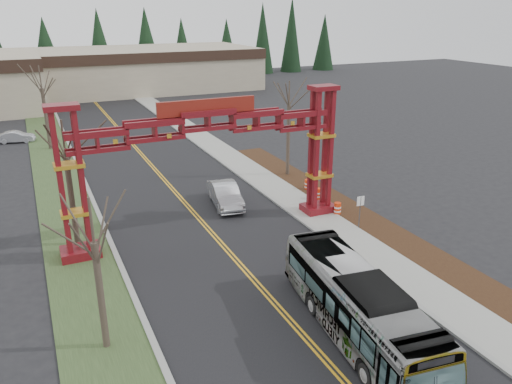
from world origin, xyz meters
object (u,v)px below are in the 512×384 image
gateway_arch (208,142)px  barrel_south (337,209)px  barrel_mid (318,194)px  parked_car_far_a (16,137)px  bare_tree_median_near (94,243)px  bare_tree_right_far (289,106)px  transit_bus (358,306)px  street_sign (360,206)px  retail_building_east (143,69)px  barrel_north (308,185)px  bare_tree_median_far (42,89)px  bare_tree_median_mid (66,158)px  silver_sedan (225,195)px

gateway_arch → barrel_south: gateway_arch is taller
barrel_mid → barrel_south: bearing=-95.2°
barrel_mid → parked_car_far_a: bearing=125.8°
bare_tree_median_near → bare_tree_right_far: bearing=43.8°
transit_bus → street_sign: (6.79, 9.22, 0.15)m
bare_tree_right_far → barrel_mid: bearing=-96.8°
gateway_arch → retail_building_east: 62.80m
barrel_south → barrel_north: size_ratio=1.03×
street_sign → bare_tree_median_far: bearing=119.9°
bare_tree_median_far → barrel_mid: size_ratio=9.03×
gateway_arch → street_sign: bearing=-21.8°
bare_tree_median_near → bare_tree_median_mid: bearing=90.0°
street_sign → barrel_mid: (0.35, 5.66, -1.19)m
bare_tree_median_near → silver_sedan: bearing=50.9°
transit_bus → barrel_mid: bearing=71.3°
barrel_mid → bare_tree_right_far: bearing=83.2°
parked_car_far_a → bare_tree_median_mid: bare_tree_median_mid is taller
gateway_arch → bare_tree_median_near: size_ratio=2.66×
gateway_arch → retail_building_east: size_ratio=0.48×
bare_tree_median_mid → barrel_north: 18.54m
silver_sedan → bare_tree_median_mid: size_ratio=0.65×
bare_tree_median_near → bare_tree_median_far: (0.00, 34.85, 1.22)m
transit_bus → barrel_mid: size_ratio=11.71×
transit_bus → bare_tree_median_mid: bare_tree_median_mid is taller
bare_tree_median_far → street_sign: 34.23m
gateway_arch → barrel_north: gateway_arch is taller
retail_building_east → barrel_mid: 59.95m
barrel_mid → barrel_north: 2.23m
transit_bus → barrel_north: (7.54, 17.07, -1.07)m
retail_building_east → bare_tree_median_near: (-18.00, -70.95, 1.39)m
barrel_north → bare_tree_median_mid: bearing=-171.9°
bare_tree_median_mid → bare_tree_right_far: (18.00, 6.54, 0.51)m
barrel_south → bare_tree_median_far: bearing=122.4°
barrel_south → barrel_mid: bearing=84.8°
transit_bus → parked_car_far_a: (-13.20, 43.13, -0.90)m
gateway_arch → bare_tree_median_near: gateway_arch is taller
silver_sedan → bare_tree_right_far: 10.05m
bare_tree_right_far → bare_tree_median_mid: bearing=-160.0°
transit_bus → barrel_mid: transit_bus is taller
bare_tree_median_mid → barrel_mid: bearing=1.1°
bare_tree_right_far → barrel_south: 10.85m
bare_tree_right_far → barrel_south: bearing=-96.3°
silver_sedan → bare_tree_median_mid: 11.78m
parked_car_far_a → barrel_south: bearing=-136.4°
bare_tree_median_mid → barrel_mid: (17.26, 0.34, -5.07)m
retail_building_east → transit_bus: (-7.89, -74.75, -2.00)m
silver_sedan → bare_tree_median_near: 17.23m
silver_sedan → barrel_mid: size_ratio=5.41×
street_sign → barrel_south: bearing=88.3°
parked_car_far_a → barrel_north: (20.74, -26.06, -0.17)m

